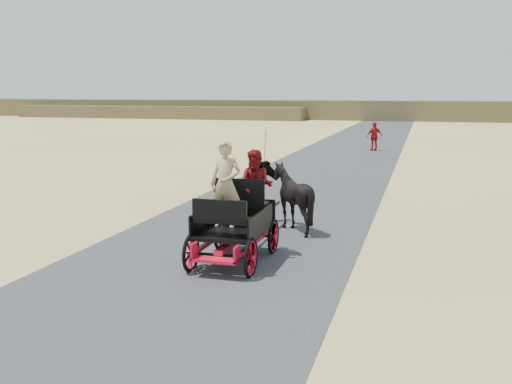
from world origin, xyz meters
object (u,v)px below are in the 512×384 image
(carriage, at_px, (234,244))
(horse_right, at_px, (292,197))
(horse_left, at_px, (251,195))
(pedestrian, at_px, (374,136))

(carriage, distance_m, horse_right, 3.09)
(horse_left, xyz_separation_m, pedestrian, (1.39, 20.79, 0.02))
(horse_left, height_order, pedestrian, pedestrian)
(horse_left, relative_size, pedestrian, 1.16)
(horse_right, relative_size, pedestrian, 0.98)
(pedestrian, bearing_deg, horse_right, 56.58)
(carriage, bearing_deg, horse_left, 100.39)
(horse_left, relative_size, horse_right, 1.18)
(carriage, height_order, horse_right, horse_right)
(horse_right, xyz_separation_m, pedestrian, (0.29, 20.79, 0.01))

